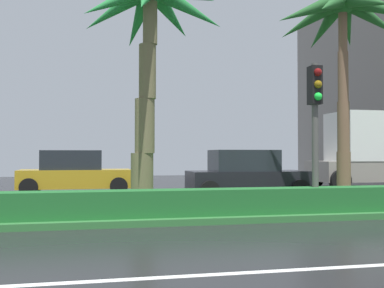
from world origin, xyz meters
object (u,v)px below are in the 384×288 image
(car_in_traffic_third, at_px, (246,175))
(car_in_traffic_second, at_px, (74,173))
(traffic_signal_median_right, at_px, (315,109))
(box_truck_lead, at_px, (379,155))
(palm_tree_centre_right, at_px, (342,23))
(palm_tree_centre, at_px, (150,27))

(car_in_traffic_third, bearing_deg, car_in_traffic_second, 154.90)
(traffic_signal_median_right, xyz_separation_m, box_truck_lead, (7.37, 8.22, -1.14))
(car_in_traffic_third, bearing_deg, palm_tree_centre_right, -63.48)
(palm_tree_centre_right, bearing_deg, car_in_traffic_third, 116.52)
(palm_tree_centre, relative_size, box_truck_lead, 0.99)
(car_in_traffic_second, height_order, car_in_traffic_third, same)
(traffic_signal_median_right, xyz_separation_m, car_in_traffic_second, (-6.14, 8.27, -1.86))
(car_in_traffic_second, bearing_deg, palm_tree_centre_right, -39.14)
(car_in_traffic_third, height_order, box_truck_lead, box_truck_lead)
(palm_tree_centre_right, relative_size, car_in_traffic_third, 1.51)
(box_truck_lead, bearing_deg, palm_tree_centre_right, -130.84)
(car_in_traffic_third, bearing_deg, palm_tree_centre, -136.55)
(palm_tree_centre_right, relative_size, car_in_traffic_second, 1.51)
(palm_tree_centre, relative_size, car_in_traffic_second, 1.47)
(palm_tree_centre_right, bearing_deg, traffic_signal_median_right, -135.43)
(box_truck_lead, bearing_deg, car_in_traffic_second, 179.78)
(car_in_traffic_third, xyz_separation_m, box_truck_lead, (7.34, 2.84, 0.72))
(box_truck_lead, bearing_deg, car_in_traffic_third, -158.87)
(palm_tree_centre, bearing_deg, palm_tree_centre_right, 1.77)
(palm_tree_centre_right, distance_m, box_truck_lead, 9.36)
(palm_tree_centre_right, height_order, traffic_signal_median_right, palm_tree_centre_right)
(traffic_signal_median_right, distance_m, car_in_traffic_second, 10.47)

